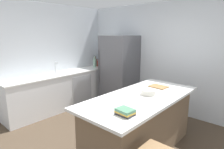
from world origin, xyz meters
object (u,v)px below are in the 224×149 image
at_px(kitchen_island, 140,123).
at_px(cutting_board, 158,87).
at_px(mixing_bowl, 148,92).
at_px(sink_faucet, 56,67).
at_px(whiskey_bottle, 95,63).
at_px(hot_sauce_bottle, 98,63).
at_px(cookbook_stack, 125,112).
at_px(refrigerator, 119,70).
at_px(vinegar_bottle, 102,62).
at_px(gin_bottle, 95,63).

height_order(kitchen_island, cutting_board, cutting_board).
relative_size(mixing_bowl, cutting_board, 0.72).
height_order(sink_faucet, whiskey_bottle, whiskey_bottle).
xyz_separation_m(hot_sauce_bottle, cutting_board, (2.49, -0.87, -0.06)).
bearing_deg(cookbook_stack, hot_sauce_bottle, 141.41).
distance_m(whiskey_bottle, mixing_bowl, 2.89).
distance_m(refrigerator, mixing_bowl, 2.11).
bearing_deg(hot_sauce_bottle, refrigerator, -5.50).
xyz_separation_m(vinegar_bottle, cookbook_stack, (2.69, -2.30, -0.06)).
height_order(sink_faucet, mixing_bowl, sink_faucet).
relative_size(kitchen_island, hot_sauce_bottle, 9.57).
distance_m(hot_sauce_bottle, cutting_board, 2.64).
height_order(vinegar_bottle, mixing_bowl, vinegar_bottle).
xyz_separation_m(kitchen_island, cookbook_stack, (0.24, -0.72, 0.50)).
relative_size(kitchen_island, cutting_board, 6.83).
distance_m(refrigerator, cutting_board, 1.77).
bearing_deg(mixing_bowl, hot_sauce_bottle, 152.09).
bearing_deg(sink_faucet, kitchen_island, -1.59).
xyz_separation_m(gin_bottle, cookbook_stack, (2.72, -2.03, -0.08)).
distance_m(whiskey_bottle, gin_bottle, 0.12).
distance_m(refrigerator, whiskey_bottle, 0.93).
distance_m(refrigerator, sink_faucet, 1.63).
bearing_deg(whiskey_bottle, cutting_board, -17.15).
distance_m(hot_sauce_bottle, gin_bottle, 0.21).
distance_m(sink_faucet, gin_bottle, 1.24).
xyz_separation_m(kitchen_island, vinegar_bottle, (-2.45, 1.59, 0.55)).
distance_m(whiskey_bottle, cutting_board, 2.62).
xyz_separation_m(gin_bottle, mixing_bowl, (2.52, -1.18, -0.07)).
distance_m(cookbook_stack, cutting_board, 1.38).
xyz_separation_m(whiskey_bottle, gin_bottle, (0.07, -0.10, 0.01)).
distance_m(sink_faucet, hot_sauce_bottle, 1.43).
bearing_deg(cookbook_stack, cutting_board, 102.00).
xyz_separation_m(refrigerator, cutting_board, (1.58, -0.78, 0.02)).
relative_size(vinegar_bottle, mixing_bowl, 1.31).
xyz_separation_m(refrigerator, sink_faucet, (-0.92, -1.34, 0.15)).
xyz_separation_m(vinegar_bottle, hot_sauce_bottle, (-0.09, -0.09, -0.03)).
bearing_deg(gin_bottle, refrigerator, 6.99).
bearing_deg(whiskey_bottle, hot_sauce_bottle, 82.99).
relative_size(sink_faucet, cutting_board, 0.95).
xyz_separation_m(kitchen_island, gin_bottle, (-2.48, 1.31, 0.57)).
xyz_separation_m(whiskey_bottle, mixing_bowl, (2.59, -1.27, -0.06)).
xyz_separation_m(hot_sauce_bottle, cookbook_stack, (2.78, -2.22, -0.03)).
relative_size(hot_sauce_bottle, cutting_board, 0.71).
xyz_separation_m(hot_sauce_bottle, mixing_bowl, (2.58, -1.37, -0.03)).
bearing_deg(cookbook_stack, whiskey_bottle, 142.75).
bearing_deg(cutting_board, whiskey_bottle, 162.85).
bearing_deg(kitchen_island, cutting_board, 94.11).
relative_size(cookbook_stack, mixing_bowl, 0.98).
xyz_separation_m(cookbook_stack, mixing_bowl, (-0.20, 0.85, 0.00)).
height_order(hot_sauce_bottle, gin_bottle, gin_bottle).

